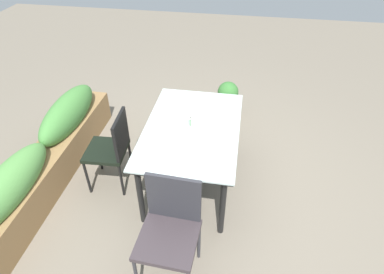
% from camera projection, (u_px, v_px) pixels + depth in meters
% --- Properties ---
extents(ground_plane, '(12.00, 12.00, 0.00)m').
position_uv_depth(ground_plane, '(194.00, 185.00, 3.60)').
color(ground_plane, '#756B5B').
extents(dining_table, '(1.41, 0.93, 0.74)m').
position_uv_depth(dining_table, '(192.00, 133.00, 3.24)').
color(dining_table, '#B2C6C1').
rests_on(dining_table, ground).
extents(chair_far_side, '(0.43, 0.43, 0.89)m').
position_uv_depth(chair_far_side, '(112.00, 147.00, 3.32)').
color(chair_far_side, black).
rests_on(chair_far_side, ground).
extents(chair_end_left, '(0.48, 0.48, 0.95)m').
position_uv_depth(chair_end_left, '(170.00, 226.00, 2.50)').
color(chair_end_left, '#393034').
rests_on(chair_end_left, ground).
extents(flower_vase, '(0.06, 0.06, 0.30)m').
position_uv_depth(flower_vase, '(190.00, 130.00, 2.97)').
color(flower_vase, silver).
rests_on(flower_vase, dining_table).
extents(planter_box, '(2.59, 0.37, 0.72)m').
position_uv_depth(planter_box, '(47.00, 156.00, 3.47)').
color(planter_box, olive).
rests_on(planter_box, ground).
extents(potted_plant, '(0.29, 0.29, 0.51)m').
position_uv_depth(potted_plant, '(228.00, 98.00, 4.54)').
color(potted_plant, gray).
rests_on(potted_plant, ground).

